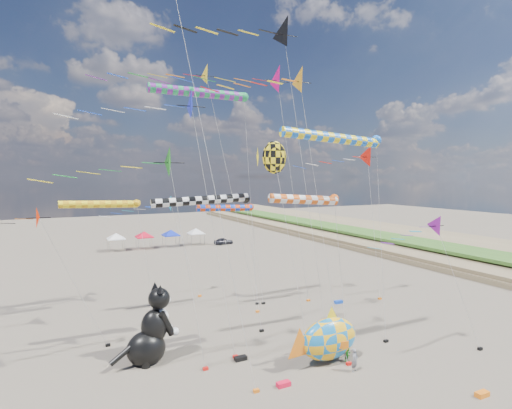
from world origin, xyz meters
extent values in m
cone|color=red|center=(-15.93, 17.69, 10.59)|extent=(1.61, 1.72, 1.78)
cylinder|color=#B2B2B2|center=(-14.02, 17.69, 5.29)|extent=(3.83, 0.02, 10.59)
cube|color=black|center=(-12.12, 17.69, 0.10)|extent=(0.36, 0.24, 0.20)
cone|color=black|center=(1.99, 13.37, 25.03)|extent=(2.67, 2.86, 2.95)
cylinder|color=#B2B2B2|center=(3.96, 13.37, 12.51)|extent=(3.95, 0.02, 25.03)
cube|color=black|center=(5.92, 13.37, 0.10)|extent=(0.36, 0.24, 0.20)
cone|color=#D1096A|center=(6.49, 20.15, 22.96)|extent=(2.91, 3.11, 3.21)
cylinder|color=#B2B2B2|center=(7.56, 20.15, 11.48)|extent=(2.17, 0.02, 22.97)
cube|color=black|center=(8.64, 20.15, 0.10)|extent=(0.36, 0.24, 0.20)
cone|color=yellow|center=(-1.58, 19.43, 22.66)|extent=(2.00, 2.14, 2.21)
cylinder|color=#B2B2B2|center=(0.27, 19.43, 11.33)|extent=(3.72, 0.02, 22.66)
cube|color=black|center=(2.11, 19.43, 0.10)|extent=(0.36, 0.24, 0.20)
cone|color=orange|center=(1.81, 9.16, 20.35)|extent=(2.05, 2.20, 2.27)
cylinder|color=#B2B2B2|center=(2.97, 9.16, 10.18)|extent=(2.33, 0.02, 20.36)
cube|color=black|center=(4.12, 9.16, 0.10)|extent=(0.36, 0.24, 0.20)
cylinder|color=#B2B2B2|center=(-6.32, 6.35, 12.81)|extent=(3.42, 0.02, 25.62)
cube|color=black|center=(-4.62, 6.35, 0.10)|extent=(0.36, 0.24, 0.20)
cone|color=#0B97CC|center=(-3.10, 26.96, 10.56)|extent=(1.84, 1.97, 2.04)
cylinder|color=#B2B2B2|center=(-2.23, 26.96, 5.28)|extent=(1.76, 0.02, 10.56)
cube|color=black|center=(-1.37, 26.96, 0.10)|extent=(0.36, 0.24, 0.20)
cone|color=#84158A|center=(10.86, 3.98, 9.82)|extent=(1.62, 1.73, 1.78)
cylinder|color=#B2B2B2|center=(12.27, 3.98, 4.91)|extent=(2.84, 0.02, 9.82)
cube|color=black|center=(13.68, 3.98, 0.10)|extent=(0.36, 0.24, 0.20)
cone|color=#1A8016|center=(-8.21, 10.50, 14.41)|extent=(2.12, 2.27, 2.34)
cylinder|color=#B2B2B2|center=(-7.35, 10.50, 7.21)|extent=(1.75, 0.02, 14.42)
cube|color=black|center=(-6.49, 10.50, 0.10)|extent=(0.36, 0.24, 0.20)
cone|color=#1624C0|center=(-5.59, 11.29, 18.23)|extent=(2.07, 2.21, 2.28)
cylinder|color=#B2B2B2|center=(-4.73, 11.29, 9.11)|extent=(1.74, 0.02, 18.23)
cube|color=black|center=(-3.87, 11.29, 0.10)|extent=(0.36, 0.24, 0.20)
cone|color=red|center=(14.48, 17.13, 15.60)|extent=(2.38, 2.55, 2.63)
cylinder|color=#B2B2B2|center=(15.23, 17.13, 7.80)|extent=(1.54, 0.02, 15.60)
cube|color=black|center=(15.99, 17.13, 0.10)|extent=(0.36, 0.24, 0.20)
cylinder|color=black|center=(-5.21, 14.85, 11.60)|extent=(7.77, 0.67, 0.67)
sphere|color=black|center=(-1.32, 14.85, 11.60)|extent=(0.71, 0.71, 0.71)
cylinder|color=#B2B2B2|center=(-0.57, 14.85, 5.80)|extent=(1.52, 0.02, 11.60)
cube|color=black|center=(0.18, 14.85, 0.10)|extent=(0.36, 0.24, 0.20)
cylinder|color=gold|center=(-11.86, 24.72, 10.87)|extent=(6.87, 0.70, 0.70)
sphere|color=gold|center=(-8.42, 24.72, 10.87)|extent=(0.73, 0.73, 0.73)
cylinder|color=#B2B2B2|center=(-7.67, 24.72, 5.44)|extent=(1.52, 0.02, 10.88)
cube|color=black|center=(-6.92, 24.72, 0.10)|extent=(0.36, 0.24, 0.20)
cylinder|color=#DB500F|center=(0.97, 9.61, 11.76)|extent=(5.56, 0.68, 0.68)
sphere|color=#DB500F|center=(3.75, 9.61, 11.76)|extent=(0.71, 0.71, 0.71)
cylinder|color=#B2B2B2|center=(4.50, 9.61, 5.88)|extent=(1.52, 0.02, 11.76)
cube|color=black|center=(5.25, 9.61, 0.10)|extent=(0.36, 0.24, 0.20)
cylinder|color=#E53E10|center=(-0.52, 21.46, 10.35)|extent=(5.67, 0.65, 0.65)
sphere|color=#E53E10|center=(2.32, 21.46, 10.35)|extent=(0.68, 0.68, 0.68)
cylinder|color=#B2B2B2|center=(3.07, 21.46, 5.18)|extent=(1.52, 0.02, 10.36)
cube|color=black|center=(3.82, 21.46, 0.10)|extent=(0.36, 0.24, 0.20)
cylinder|color=#1B944E|center=(-3.08, 21.64, 21.40)|extent=(9.52, 0.89, 0.89)
sphere|color=#1B944E|center=(1.68, 21.64, 21.40)|extent=(0.93, 0.93, 0.93)
cylinder|color=#B2B2B2|center=(2.43, 21.64, 10.70)|extent=(1.52, 0.02, 21.40)
cube|color=black|center=(3.18, 21.64, 0.10)|extent=(0.36, 0.24, 0.20)
cylinder|color=blue|center=(2.51, 8.36, 16.26)|extent=(8.41, 0.74, 0.74)
sphere|color=blue|center=(6.71, 8.36, 16.26)|extent=(0.77, 0.77, 0.77)
cylinder|color=#B2B2B2|center=(7.46, 8.36, 8.13)|extent=(1.52, 0.02, 16.26)
cube|color=black|center=(8.21, 8.36, 0.10)|extent=(0.36, 0.24, 0.20)
ellipsoid|color=yellow|center=(0.39, 13.04, 15.00)|extent=(2.20, 0.40, 2.64)
cone|color=yellow|center=(-1.11, 13.04, 15.00)|extent=(0.12, 1.80, 1.80)
cylinder|color=#B2B2B2|center=(1.39, 12.04, 7.50)|extent=(2.03, 2.03, 15.00)
cube|color=black|center=(2.39, 11.04, 0.10)|extent=(0.36, 0.24, 0.20)
ellipsoid|color=#1371BB|center=(1.92, 7.60, 1.74)|extent=(4.75, 2.19, 3.08)
cone|color=orange|center=(-0.75, 7.60, 1.74)|extent=(2.26, 0.29, 2.26)
cone|color=yellow|center=(2.12, 7.60, 3.28)|extent=(1.65, 0.23, 1.64)
cylinder|color=#B2B2B2|center=(3.03, 7.10, 0.62)|extent=(0.28, 1.04, 1.26)
cube|color=red|center=(2.92, 6.60, 0.10)|extent=(0.36, 0.24, 0.20)
imported|color=slate|center=(2.66, 5.68, 0.81)|extent=(0.69, 0.58, 1.61)
imported|color=#1C881B|center=(3.25, 7.08, 0.54)|extent=(0.60, 0.51, 1.08)
imported|color=#2B3BA0|center=(2.83, 10.85, 0.52)|extent=(0.62, 0.61, 1.04)
cube|color=blue|center=(11.08, 18.10, 0.15)|extent=(0.90, 0.44, 0.30)
cube|color=black|center=(-3.69, 10.74, 0.15)|extent=(0.90, 0.44, 0.30)
cube|color=red|center=(-2.74, 6.19, 0.15)|extent=(0.90, 0.44, 0.30)
cube|color=orange|center=(7.55, -0.29, 0.15)|extent=(0.90, 0.44, 0.30)
cube|color=white|center=(-6.00, 60.00, 2.25)|extent=(3.00, 3.00, 0.15)
pyramid|color=white|center=(-6.00, 60.00, 3.30)|extent=(4.20, 4.20, 1.00)
cylinder|color=#999999|center=(-7.30, 58.70, 1.10)|extent=(0.08, 0.08, 2.20)
cylinder|color=#999999|center=(-4.70, 58.70, 1.10)|extent=(0.08, 0.08, 2.20)
cylinder|color=#999999|center=(-7.30, 61.30, 1.10)|extent=(0.08, 0.08, 2.20)
cylinder|color=#999999|center=(-4.70, 61.30, 1.10)|extent=(0.08, 0.08, 2.20)
cube|color=red|center=(-1.00, 60.00, 2.25)|extent=(3.00, 3.00, 0.15)
pyramid|color=red|center=(-1.00, 60.00, 3.30)|extent=(4.20, 4.20, 1.00)
cylinder|color=#999999|center=(-2.30, 58.70, 1.10)|extent=(0.08, 0.08, 2.20)
cylinder|color=#999999|center=(0.30, 58.70, 1.10)|extent=(0.08, 0.08, 2.20)
cylinder|color=#999999|center=(-2.30, 61.30, 1.10)|extent=(0.08, 0.08, 2.20)
cylinder|color=#999999|center=(0.30, 61.30, 1.10)|extent=(0.08, 0.08, 2.20)
cube|color=#1328C4|center=(4.00, 60.00, 2.25)|extent=(3.00, 3.00, 0.15)
pyramid|color=#1328C4|center=(4.00, 60.00, 3.30)|extent=(4.20, 4.20, 1.00)
cylinder|color=#999999|center=(2.70, 58.70, 1.10)|extent=(0.08, 0.08, 2.20)
cylinder|color=#999999|center=(5.30, 58.70, 1.10)|extent=(0.08, 0.08, 2.20)
cylinder|color=#999999|center=(2.70, 61.30, 1.10)|extent=(0.08, 0.08, 2.20)
cylinder|color=#999999|center=(5.30, 61.30, 1.10)|extent=(0.08, 0.08, 2.20)
cube|color=white|center=(9.00, 60.00, 2.25)|extent=(3.00, 3.00, 0.15)
pyramid|color=white|center=(9.00, 60.00, 3.30)|extent=(4.20, 4.20, 1.00)
cylinder|color=#999999|center=(7.70, 58.70, 1.10)|extent=(0.08, 0.08, 2.20)
cylinder|color=#999999|center=(10.30, 58.70, 1.10)|extent=(0.08, 0.08, 2.20)
cylinder|color=#999999|center=(7.70, 61.30, 1.10)|extent=(0.08, 0.08, 2.20)
cylinder|color=#999999|center=(10.30, 61.30, 1.10)|extent=(0.08, 0.08, 2.20)
imported|color=#26262D|center=(14.05, 58.00, 0.65)|extent=(3.96, 1.88, 1.31)
camera|label=1|loc=(-15.41, -15.12, 13.45)|focal=28.00mm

